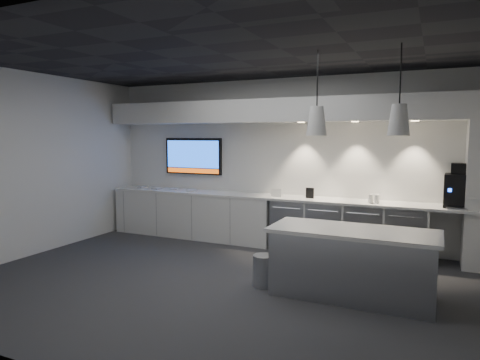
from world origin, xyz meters
The scene contains 26 objects.
floor centered at (0.00, 0.00, 0.00)m, with size 7.00×7.00×0.00m, color #303032.
ceiling centered at (0.00, 0.00, 3.00)m, with size 7.00×7.00×0.00m, color black.
wall_back centered at (0.00, 2.50, 1.50)m, with size 7.00×7.00×0.00m, color white.
wall_front centered at (0.00, -2.50, 1.50)m, with size 7.00×7.00×0.00m, color white.
wall_left centered at (-3.50, 0.00, 1.50)m, with size 7.00×7.00×0.00m, color white.
back_counter centered at (0.00, 2.17, 0.88)m, with size 6.80×0.65×0.04m, color white.
left_base_cabinets centered at (-1.75, 2.17, 0.43)m, with size 3.30×0.63×0.86m, color silver.
fridge_unit_a centered at (0.25, 2.17, 0.42)m, with size 0.60×0.61×0.85m, color #979A9F.
fridge_unit_b centered at (0.88, 2.17, 0.42)m, with size 0.60×0.61×0.85m, color #979A9F.
fridge_unit_c centered at (1.51, 2.17, 0.42)m, with size 0.60×0.61×0.85m, color #979A9F.
fridge_unit_d centered at (2.14, 2.17, 0.42)m, with size 0.60×0.61×0.85m, color #979A9F.
backsplash centered at (1.20, 2.48, 1.55)m, with size 4.60×0.03×1.30m, color silver.
soffit centered at (0.00, 2.20, 2.40)m, with size 6.90×0.60×0.40m, color silver.
wall_tv centered at (-1.90, 2.45, 1.56)m, with size 1.25×0.07×0.72m.
island centered at (1.64, 0.25, 0.43)m, with size 2.00×0.87×0.84m.
bin centered at (0.52, 0.16, 0.21)m, with size 0.29×0.29×0.41m, color #979A9F.
coffee_machine centered at (2.83, 2.20, 1.17)m, with size 0.38×0.55×0.66m.
sign_black centered at (0.57, 2.17, 0.99)m, with size 0.14×0.02×0.18m, color black.
sign_white centered at (-0.02, 2.10, 0.97)m, with size 0.18×0.02×0.14m, color white.
cup_cluster centered at (1.64, 2.08, 0.97)m, with size 0.16×0.16×0.14m, color silver, non-canonical shape.
tray_a centered at (-2.96, 2.17, 0.91)m, with size 0.16×0.16×0.03m, color #B2B2B2.
tray_b centered at (-2.54, 2.08, 0.91)m, with size 0.16×0.16×0.03m, color #B2B2B2.
tray_c centered at (-2.18, 2.17, 0.91)m, with size 0.16×0.16×0.03m, color #B2B2B2.
tray_d centered at (-1.76, 2.13, 0.91)m, with size 0.16×0.16×0.03m, color #B2B2B2.
pendant_left centered at (1.17, 0.25, 2.15)m, with size 0.25×0.25×1.06m.
pendant_right centered at (2.11, 0.25, 2.15)m, with size 0.25×0.25×1.06m.
Camera 1 is at (2.51, -4.93, 1.98)m, focal length 32.00 mm.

